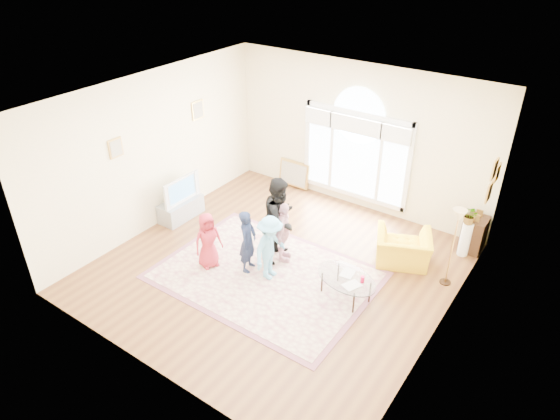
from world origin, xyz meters
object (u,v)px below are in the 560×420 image
Objects in this scene: coffee_table at (346,279)px; area_rug at (266,275)px; television at (179,189)px; armchair at (403,249)px; tv_console at (181,209)px.

area_rug is at bearing -154.73° from coffee_table.
television is 4.21m from coffee_table.
tv_console is at bearing -9.52° from armchair.
coffee_table reaches higher than area_rug.
coffee_table is 1.54m from armchair.
television is at bearing -9.49° from armchair.
area_rug is 3.65× the size of television.
coffee_table is at bearing -4.21° from television.
tv_console reaches higher than area_rug.
armchair reaches higher than tv_console.
tv_console is 4.73m from armchair.
television is at bearing 0.00° from tv_console.
coffee_table is (4.19, -0.31, -0.30)m from television.
television is (0.01, 0.00, 0.49)m from tv_console.
armchair is at bearing 88.97° from coffee_table.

